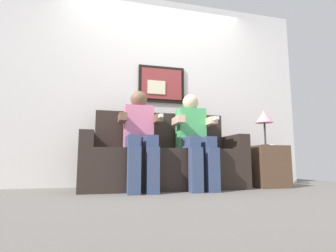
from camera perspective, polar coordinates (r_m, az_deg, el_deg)
The scene contains 8 objects.
ground_plane at distance 2.76m, azimuth 0.79°, elevation -14.14°, with size 5.53×5.53×0.00m, color #66605B.
back_wall_assembly at distance 3.63m, azimuth -2.39°, elevation 8.17°, with size 4.25×0.10×2.60m.
couch at distance 3.06m, azimuth -0.82°, elevation -7.66°, with size 1.85×0.58×0.90m.
person_on_left at distance 2.85m, azimuth -6.13°, elevation -1.70°, with size 0.46×0.56×1.11m.
person_on_right at distance 3.00m, azimuth 5.75°, elevation -2.01°, with size 0.46×0.56×1.11m.
side_table_right at distance 3.49m, azimuth 20.68°, elevation -8.20°, with size 0.40×0.40×0.50m.
table_lamp at distance 3.58m, azimuth 20.15°, elevation 1.58°, with size 0.22×0.22×0.46m.
spare_remote_on_table at distance 3.51m, azimuth 21.44°, elevation -3.90°, with size 0.04×0.13×0.02m, color white.
Camera 1 is at (-0.71, -2.65, 0.30)m, focal length 28.10 mm.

